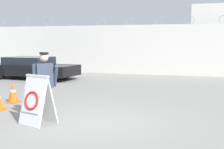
{
  "coord_description": "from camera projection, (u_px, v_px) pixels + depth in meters",
  "views": [
    {
      "loc": [
        2.65,
        -7.03,
        1.96
      ],
      "look_at": [
        -0.12,
        2.19,
        0.92
      ],
      "focal_mm": 50.0,
      "sensor_mm": 36.0,
      "label": 1
    }
  ],
  "objects": [
    {
      "name": "parked_car_front_coupe",
      "position": [
        32.0,
        68.0,
        16.19
      ],
      "size": [
        4.82,
        2.26,
        1.14
      ],
      "rotation": [
        0.0,
        0.0,
        -0.09
      ],
      "color": "black",
      "rests_on": "ground_plane"
    },
    {
      "name": "barricade_sign",
      "position": [
        37.0,
        100.0,
        7.34
      ],
      "size": [
        0.86,
        0.82,
        1.17
      ],
      "rotation": [
        0.0,
        0.0,
        -0.3
      ],
      "color": "white",
      "rests_on": "ground_plane"
    },
    {
      "name": "ground_plane",
      "position": [
        91.0,
        121.0,
        7.66
      ],
      "size": [
        90.0,
        90.0,
        0.0
      ],
      "primitive_type": "plane",
      "color": "gray"
    },
    {
      "name": "traffic_cone_far",
      "position": [
        13.0,
        93.0,
        9.93
      ],
      "size": [
        0.39,
        0.39,
        0.65
      ],
      "color": "orange",
      "rests_on": "ground_plane"
    },
    {
      "name": "security_guard",
      "position": [
        45.0,
        82.0,
        7.83
      ],
      "size": [
        0.64,
        0.47,
        1.68
      ],
      "rotation": [
        0.0,
        0.0,
        0.73
      ],
      "color": "black",
      "rests_on": "ground_plane"
    },
    {
      "name": "perimeter_wall",
      "position": [
        158.0,
        50.0,
        18.13
      ],
      "size": [
        36.0,
        0.3,
        3.36
      ],
      "color": "silver",
      "rests_on": "ground_plane"
    }
  ]
}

